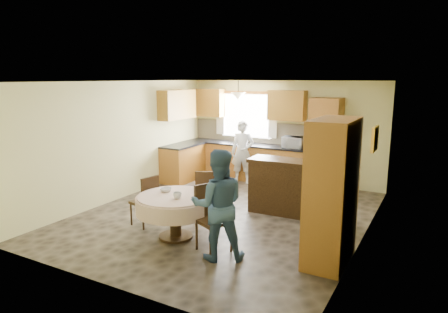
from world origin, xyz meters
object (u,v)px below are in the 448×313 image
chair_left (147,198)px  person_sink (243,152)px  dining_table (175,205)px  chair_right (211,214)px  chair_back (208,194)px  person_dining (218,205)px  sideboard (285,188)px  cupboard (332,192)px  oven_tower (325,144)px

chair_left → person_sink: size_ratio=0.59×
dining_table → chair_right: chair_right is taller
chair_back → dining_table: bearing=57.8°
dining_table → person_dining: 1.06m
chair_left → sideboard: bearing=145.5°
sideboard → person_dining: (-0.15, -2.32, 0.31)m
dining_table → person_sink: bearing=99.2°
chair_left → chair_back: (0.85, 0.64, 0.04)m
sideboard → person_dining: 2.34m
person_dining → chair_right: bearing=-72.2°
chair_left → person_sink: (0.16, 3.44, 0.27)m
sideboard → cupboard: 2.13m
sideboard → dining_table: size_ratio=1.10×
oven_tower → cupboard: 3.81m
dining_table → chair_back: bearing=82.6°
sideboard → chair_right: 2.14m
cupboard → chair_left: 3.19m
oven_tower → chair_right: oven_tower is taller
oven_tower → cupboard: size_ratio=1.04×
chair_left → chair_right: (1.47, -0.29, 0.06)m
oven_tower → person_dining: (-0.35, -4.34, -0.26)m
dining_table → person_sink: person_sink is taller
sideboard → person_dining: size_ratio=0.86×
dining_table → chair_left: (-0.74, 0.19, -0.06)m
cupboard → oven_tower: bearing=106.3°
sideboard → dining_table: 2.30m
dining_table → chair_back: size_ratio=1.29×
sideboard → chair_back: sideboard is taller
sideboard → dining_table: sideboard is taller
oven_tower → dining_table: 4.27m
chair_left → person_dining: bearing=85.0°
chair_back → sideboard: bearing=-155.9°
sideboard → chair_left: bearing=-137.8°
dining_table → chair_right: bearing=-7.8°
chair_back → chair_right: 1.11m
cupboard → chair_left: bearing=-176.7°
dining_table → cupboard: bearing=8.8°
chair_back → person_sink: 2.90m
person_sink → chair_left: bearing=-110.2°
chair_right → person_dining: (0.26, -0.22, 0.25)m
dining_table → chair_left: size_ratio=1.39×
sideboard → person_sink: size_ratio=0.90×
sideboard → cupboard: bearing=-53.8°
chair_left → person_sink: person_sink is taller
sideboard → chair_left: 2.60m
sideboard → chair_left: size_ratio=1.53×
chair_left → person_sink: bearing=-171.1°
cupboard → dining_table: size_ratio=1.61×
person_sink → person_dining: size_ratio=0.96×
sideboard → cupboard: (1.27, -1.63, 0.52)m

